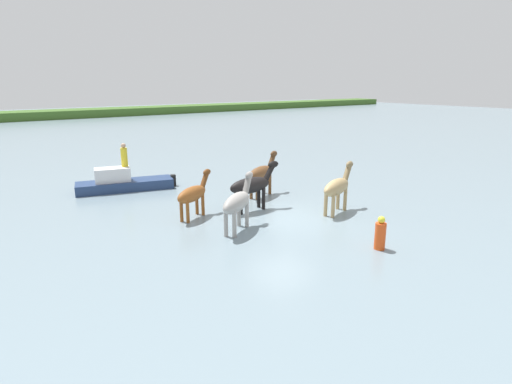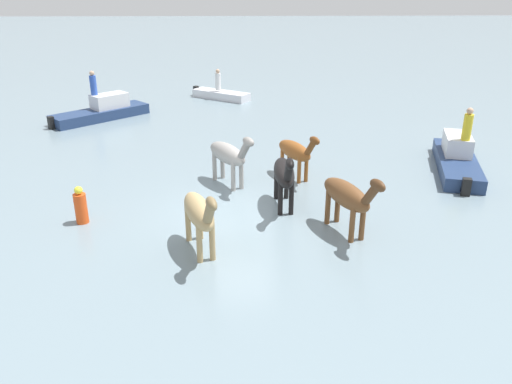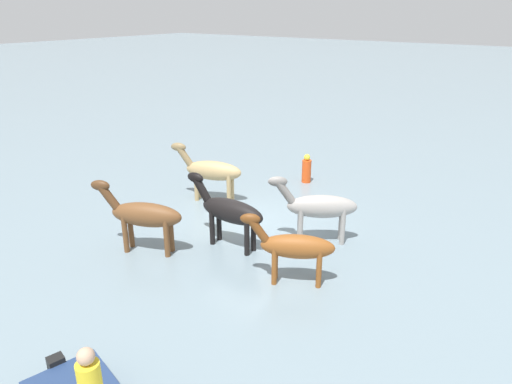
{
  "view_description": "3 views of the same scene",
  "coord_description": "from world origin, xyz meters",
  "px_view_note": "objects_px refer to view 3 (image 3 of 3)",
  "views": [
    {
      "loc": [
        -10.39,
        -12.29,
        5.39
      ],
      "look_at": [
        -0.99,
        0.47,
        1.16
      ],
      "focal_mm": 29.13,
      "sensor_mm": 36.0,
      "label": 1
    },
    {
      "loc": [
        14.09,
        0.36,
        6.68
      ],
      "look_at": [
        0.07,
        0.71,
        0.72
      ],
      "focal_mm": 35.82,
      "sensor_mm": 36.0,
      "label": 2
    },
    {
      "loc": [
        -8.13,
        11.14,
        6.49
      ],
      "look_at": [
        0.24,
        -0.58,
        0.85
      ],
      "focal_mm": 33.41,
      "sensor_mm": 36.0,
      "label": 3
    }
  ],
  "objects_px": {
    "horse_chestnut_trailing": "(229,211)",
    "horse_lead": "(294,247)",
    "horse_mid_herd": "(211,171)",
    "horse_rear_stallion": "(143,215)",
    "horse_gray_outer": "(319,207)",
    "buoy_channel_marker": "(307,170)"
  },
  "relations": [
    {
      "from": "horse_rear_stallion",
      "to": "buoy_channel_marker",
      "type": "xyz_separation_m",
      "value": [
        -0.84,
        -7.58,
        -0.61
      ]
    },
    {
      "from": "horse_mid_herd",
      "to": "horse_chestnut_trailing",
      "type": "height_order",
      "value": "horse_mid_herd"
    },
    {
      "from": "horse_rear_stallion",
      "to": "buoy_channel_marker",
      "type": "distance_m",
      "value": 7.65
    },
    {
      "from": "horse_mid_herd",
      "to": "buoy_channel_marker",
      "type": "distance_m",
      "value": 4.07
    },
    {
      "from": "horse_lead",
      "to": "horse_mid_herd",
      "type": "bearing_deg",
      "value": -57.82
    },
    {
      "from": "horse_lead",
      "to": "buoy_channel_marker",
      "type": "distance_m",
      "value": 7.41
    },
    {
      "from": "horse_gray_outer",
      "to": "buoy_channel_marker",
      "type": "xyz_separation_m",
      "value": [
        2.81,
        -4.24,
        -0.6
      ]
    },
    {
      "from": "horse_mid_herd",
      "to": "horse_chestnut_trailing",
      "type": "relative_size",
      "value": 1.0
    },
    {
      "from": "horse_mid_herd",
      "to": "horse_rear_stallion",
      "type": "bearing_deg",
      "value": 84.67
    },
    {
      "from": "horse_chestnut_trailing",
      "to": "buoy_channel_marker",
      "type": "relative_size",
      "value": 2.28
    },
    {
      "from": "horse_chestnut_trailing",
      "to": "horse_lead",
      "type": "xyz_separation_m",
      "value": [
        -2.49,
        0.59,
        -0.11
      ]
    },
    {
      "from": "horse_rear_stallion",
      "to": "horse_mid_herd",
      "type": "bearing_deg",
      "value": -99.47
    },
    {
      "from": "horse_mid_herd",
      "to": "horse_lead",
      "type": "bearing_deg",
      "value": 131.5
    },
    {
      "from": "horse_rear_stallion",
      "to": "horse_lead",
      "type": "distance_m",
      "value": 4.36
    },
    {
      "from": "horse_gray_outer",
      "to": "horse_chestnut_trailing",
      "type": "height_order",
      "value": "horse_chestnut_trailing"
    },
    {
      "from": "horse_gray_outer",
      "to": "buoy_channel_marker",
      "type": "bearing_deg",
      "value": -89.81
    },
    {
      "from": "horse_rear_stallion",
      "to": "horse_chestnut_trailing",
      "type": "distance_m",
      "value": 2.38
    },
    {
      "from": "horse_rear_stallion",
      "to": "horse_chestnut_trailing",
      "type": "relative_size",
      "value": 0.99
    },
    {
      "from": "horse_rear_stallion",
      "to": "horse_chestnut_trailing",
      "type": "xyz_separation_m",
      "value": [
        -1.75,
        -1.61,
        -0.01
      ]
    },
    {
      "from": "horse_mid_herd",
      "to": "horse_lead",
      "type": "relative_size",
      "value": 1.16
    },
    {
      "from": "horse_rear_stallion",
      "to": "horse_lead",
      "type": "relative_size",
      "value": 1.15
    },
    {
      "from": "horse_mid_herd",
      "to": "horse_lead",
      "type": "distance_m",
      "value": 5.98
    }
  ]
}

